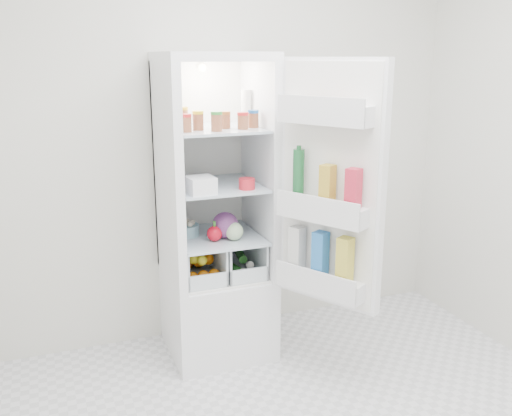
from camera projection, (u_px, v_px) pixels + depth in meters
name	position (u px, v px, depth m)	size (l,w,h in m)	color
room_walls	(355.00, 107.00, 2.16)	(3.02, 3.02, 2.61)	silver
refrigerator	(214.00, 245.00, 3.46)	(0.60, 0.60, 1.80)	white
shelf_low	(217.00, 237.00, 3.38)	(0.49, 0.53, 0.01)	silver
shelf_mid	(216.00, 186.00, 3.30)	(0.49, 0.53, 0.01)	silver
shelf_top	(215.00, 129.00, 3.22)	(0.49, 0.53, 0.01)	silver
crisper_left	(198.00, 260.00, 3.38)	(0.23, 0.46, 0.22)	silver
crisper_right	(237.00, 255.00, 3.46)	(0.23, 0.46, 0.22)	silver
condiment_jars	(215.00, 122.00, 3.12)	(0.46, 0.32, 0.08)	#B21919
squeeze_bottle	(246.00, 107.00, 3.33)	(0.06, 0.06, 0.20)	white
tub_white	(201.00, 185.00, 3.08)	(0.14, 0.14, 0.09)	white
tin_red	(247.00, 184.00, 3.18)	(0.09, 0.09, 0.06)	red
foil_tray	(199.00, 178.00, 3.38)	(0.15, 0.11, 0.04)	silver
red_cabbage	(225.00, 225.00, 3.32)	(0.15, 0.15, 0.15)	#4E1E57
bell_pepper	(215.00, 234.00, 3.27)	(0.09, 0.09, 0.09)	red
mushroom_bowl	(187.00, 230.00, 3.37)	(0.14, 0.14, 0.07)	#85B6C6
salad_bag	(234.00, 231.00, 3.28)	(0.10, 0.10, 0.10)	#ABCA97
citrus_pile	(199.00, 265.00, 3.36)	(0.20, 0.31, 0.16)	orange
veg_pile	(238.00, 262.00, 3.47)	(0.16, 0.30, 0.10)	#21531B
fridge_door	(329.00, 192.00, 2.96)	(0.42, 0.56, 1.30)	white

